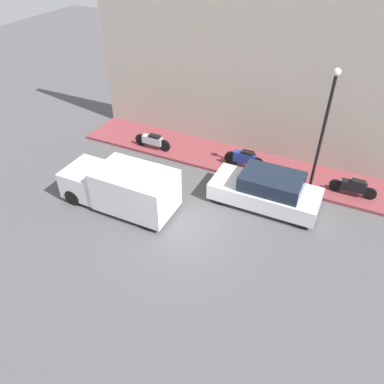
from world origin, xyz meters
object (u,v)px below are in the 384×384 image
Objects in this scene: parked_car at (267,190)px; motorcycle_black at (354,187)px; motorcycle_blue at (244,159)px; scooter_silver at (153,141)px; delivery_van at (121,187)px; streetlamp at (325,123)px.

motorcycle_black is (1.95, -3.06, -0.16)m from parked_car.
motorcycle_blue reaches higher than scooter_silver.
delivery_van reaches higher than motorcycle_blue.
parked_car is at bearing -105.22° from scooter_silver.
motorcycle_blue is (4.46, -3.52, -0.30)m from delivery_van.
parked_car reaches higher than motorcycle_blue.
streetlamp reaches higher than parked_car.
delivery_van is at bearing 121.78° from streetlamp.
delivery_van is 0.90× the size of streetlamp.
scooter_silver is (-0.27, 4.57, -0.06)m from motorcycle_blue.
streetlamp is (4.05, -6.54, 2.29)m from delivery_van.
delivery_van reaches higher than motorcycle_black.
streetlamp is at bearing -43.10° from parked_car.
streetlamp is at bearing -97.78° from motorcycle_blue.
delivery_van reaches higher than scooter_silver.
scooter_silver is at bearing 91.69° from motorcycle_black.
parked_car is 6.38m from scooter_silver.
streetlamp is at bearing -58.22° from delivery_van.
motorcycle_black is at bearing -75.80° from streetlamp.
delivery_van is at bearing 116.25° from parked_car.
delivery_van is (-2.52, 5.10, 0.21)m from parked_car.
delivery_van is at bearing 118.67° from motorcycle_black.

